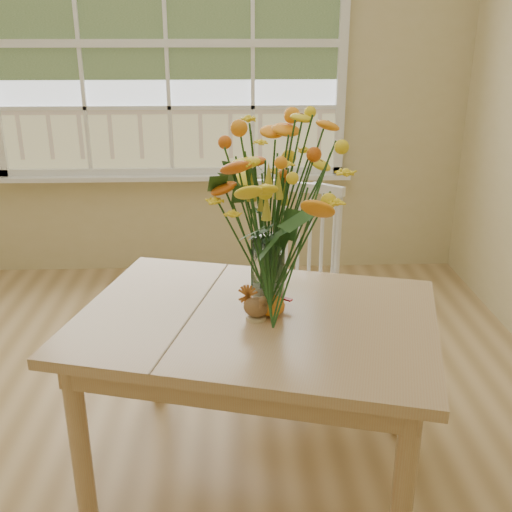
{
  "coord_description": "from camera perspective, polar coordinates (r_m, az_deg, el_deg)",
  "views": [
    {
      "loc": [
        0.42,
        -1.83,
        1.65
      ],
      "look_at": [
        0.49,
        0.12,
        0.9
      ],
      "focal_mm": 42.0,
      "sensor_mm": 36.0,
      "label": 1
    }
  ],
  "objects": [
    {
      "name": "dining_table",
      "position": [
        2.2,
        0.02,
        -7.76
      ],
      "size": [
        1.46,
        1.2,
        0.68
      ],
      "rotation": [
        0.0,
        0.0,
        -0.26
      ],
      "color": "tan",
      "rests_on": "floor"
    },
    {
      "name": "flower_vase",
      "position": [
        2.09,
        1.22,
        5.3
      ],
      "size": [
        0.57,
        0.57,
        0.67
      ],
      "color": "white",
      "rests_on": "dining_table"
    },
    {
      "name": "floor",
      "position": [
        2.5,
        -12.03,
        -21.0
      ],
      "size": [
        4.0,
        4.5,
        0.01
      ],
      "primitive_type": "cube",
      "color": "#A78451",
      "rests_on": "ground"
    },
    {
      "name": "pumpkin",
      "position": [
        2.14,
        1.5,
        -4.84
      ],
      "size": [
        0.09,
        0.09,
        0.07
      ],
      "primitive_type": "ellipsoid",
      "color": "orange",
      "rests_on": "dining_table"
    },
    {
      "name": "turkey_figurine",
      "position": [
        2.11,
        0.01,
        -4.91
      ],
      "size": [
        0.11,
        0.09,
        0.11
      ],
      "rotation": [
        0.0,
        0.0,
        -0.31
      ],
      "color": "#CCB78C",
      "rests_on": "dining_table"
    },
    {
      "name": "wall_back",
      "position": [
        4.11,
        -8.35,
        16.64
      ],
      "size": [
        4.0,
        0.02,
        2.7
      ],
      "primitive_type": "cube",
      "color": "#CDBC83",
      "rests_on": "floor"
    },
    {
      "name": "dark_gourd",
      "position": [
        2.23,
        1.21,
        -3.71
      ],
      "size": [
        0.13,
        0.09,
        0.07
      ],
      "color": "#38160F",
      "rests_on": "dining_table"
    },
    {
      "name": "window",
      "position": [
        4.06,
        -8.55,
        19.14
      ],
      "size": [
        2.42,
        0.12,
        1.74
      ],
      "color": "silver",
      "rests_on": "wall_back"
    },
    {
      "name": "windsor_chair",
      "position": [
        2.9,
        3.44,
        -1.78
      ],
      "size": [
        0.56,
        0.55,
        0.94
      ],
      "rotation": [
        0.0,
        0.0,
        -0.38
      ],
      "color": "white",
      "rests_on": "floor"
    }
  ]
}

